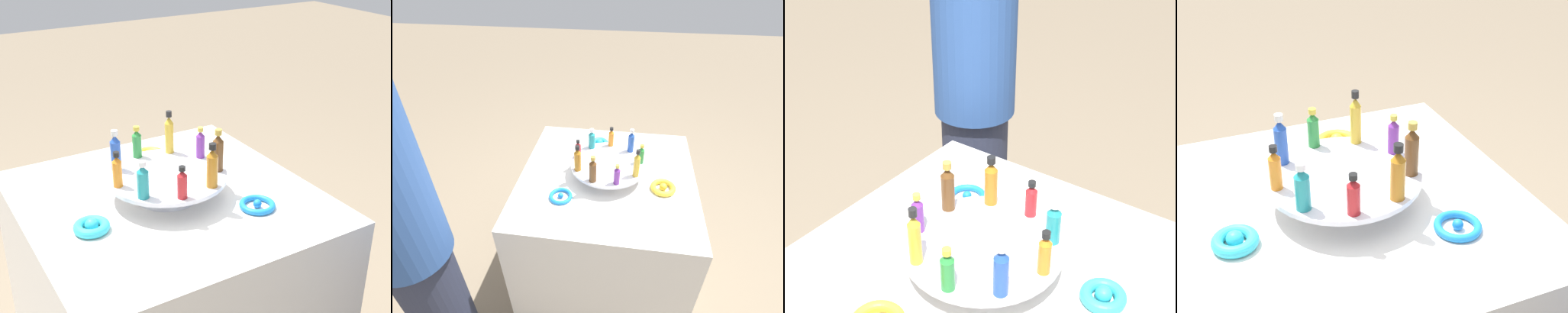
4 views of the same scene
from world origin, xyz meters
The scene contains 16 objects.
ground_plane centered at (0.00, 0.00, 0.00)m, with size 12.00×12.00×0.00m, color #756651.
party_table centered at (0.00, 0.00, 0.37)m, with size 0.81×0.81×0.73m.
display_stand centered at (0.00, 0.00, 0.78)m, with size 0.34×0.34×0.07m.
bottle_orange centered at (-0.15, 0.00, 0.85)m, with size 0.03×0.03×0.10m.
bottle_teal centered at (-0.12, -0.09, 0.85)m, with size 0.03×0.03×0.10m.
bottle_red centered at (-0.03, -0.14, 0.84)m, with size 0.03×0.03×0.09m.
bottle_amber centered at (0.07, -0.13, 0.86)m, with size 0.03×0.03×0.13m.
bottle_brown centered at (0.14, -0.05, 0.86)m, with size 0.03×0.03×0.13m.
bottle_purple centered at (0.14, 0.05, 0.85)m, with size 0.03×0.03×0.10m.
bottle_gold centered at (0.08, 0.13, 0.86)m, with size 0.03×0.03×0.13m.
bottle_green centered at (-0.02, 0.15, 0.85)m, with size 0.03×0.03×0.10m.
bottle_blue centered at (-0.11, 0.10, 0.86)m, with size 0.03×0.03×0.12m.
ribbon_bow_blue centered at (0.18, -0.19, 0.74)m, with size 0.10×0.10×0.02m.
ribbon_bow_gold centered at (0.07, 0.25, 0.74)m, with size 0.11×0.11×0.03m.
ribbon_bow_teal centered at (-0.25, -0.07, 0.74)m, with size 0.10×0.10×0.04m.
person_figure centered at (0.51, -0.67, 0.84)m, with size 0.28×0.28×1.66m.
Camera 2 is at (1.12, 0.07, 1.64)m, focal length 28.00 mm.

